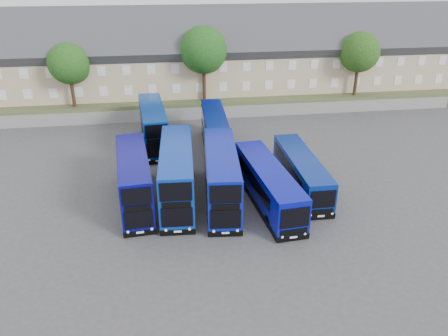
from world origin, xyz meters
The scene contains 15 objects.
ground centered at (0.00, 0.00, 0.00)m, with size 120.00×120.00×0.00m, color #414146.
retaining_wall centered at (0.00, 24.00, 0.75)m, with size 70.00×0.40×1.50m, color slate.
earth_bank centered at (0.00, 34.00, 1.00)m, with size 80.00×20.00×2.00m, color #3E4D2B.
terrace_row centered at (6.00, 30.00, 6.60)m, with size 66.00×10.40×11.20m.
dd_front_left centered at (-6.02, 3.46, 2.03)m, with size 3.29×10.57×4.14m.
dd_front_mid centered at (-2.57, 3.64, 2.21)m, with size 3.21×11.42×4.49m.
dd_front_right centered at (0.97, 2.81, 2.15)m, with size 3.47×11.19×4.38m.
dd_rear_left centered at (-4.50, 16.09, 2.09)m, with size 3.19×10.86×4.26m.
dd_rear_right centered at (1.86, 14.23, 1.92)m, with size 2.71×9.94×3.91m.
coach_east_a centered at (4.65, 1.90, 1.56)m, with size 3.47×11.84×3.19m.
coach_east_b centered at (8.12, 3.98, 1.46)m, with size 2.40×10.94×2.98m.
tree_west centered at (-13.85, 25.10, 7.05)m, with size 4.80×4.80×7.65m.
tree_mid centered at (2.15, 25.60, 8.07)m, with size 5.76×5.76×9.18m.
tree_east centered at (22.15, 25.10, 7.39)m, with size 5.12×5.12×8.16m.
tree_far centered at (28.15, 32.10, 7.73)m, with size 5.44×5.44×8.67m.
Camera 1 is at (-3.44, -28.63, 17.90)m, focal length 35.00 mm.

